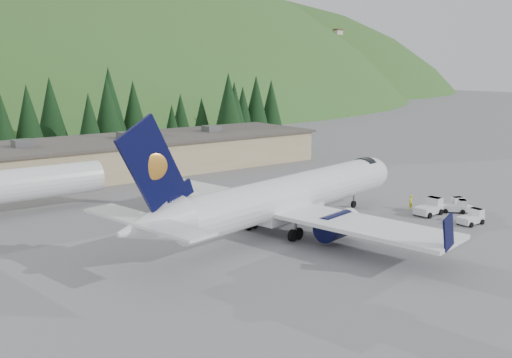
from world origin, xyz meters
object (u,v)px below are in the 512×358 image
object	(u,v)px
baggage_tug_b	(456,207)
terminal_building	(96,158)
baggage_tug_a	(430,207)
airliner	(286,197)
baggage_tug_d	(472,217)
ramp_worker	(411,202)
baggage_tug_c	(460,205)

from	to	relation	value
baggage_tug_b	terminal_building	world-z (taller)	terminal_building
baggage_tug_a	airliner	bearing A→B (deg)	159.22
baggage_tug_b	terminal_building	bearing A→B (deg)	166.17
airliner	baggage_tug_b	world-z (taller)	airliner
baggage_tug_d	airliner	bearing A→B (deg)	150.95
baggage_tug_a	ramp_worker	distance (m)	2.67
baggage_tug_a	baggage_tug_d	bearing A→B (deg)	-91.23
baggage_tug_c	baggage_tug_d	distance (m)	5.57
baggage_tug_b	airliner	bearing A→B (deg)	-148.64
baggage_tug_a	baggage_tug_c	world-z (taller)	baggage_tug_a
airliner	baggage_tug_a	distance (m)	17.19
airliner	baggage_tug_c	distance (m)	21.49
baggage_tug_c	ramp_worker	xyz separation A→B (m)	(-4.09, 3.62, 0.22)
baggage_tug_d	baggage_tug_a	bearing A→B (deg)	94.41
baggage_tug_c	ramp_worker	distance (m)	5.47
baggage_tug_a	ramp_worker	size ratio (longest dim) A/B	2.06
terminal_building	ramp_worker	bearing A→B (deg)	-63.16
baggage_tug_a	terminal_building	bearing A→B (deg)	110.71
airliner	terminal_building	xyz separation A→B (m)	(-3.94, 38.21, -0.67)
baggage_tug_c	baggage_tug_a	bearing A→B (deg)	101.95
baggage_tug_a	baggage_tug_c	distance (m)	4.33
baggage_tug_b	ramp_worker	size ratio (longest dim) A/B	1.73
baggage_tug_c	ramp_worker	size ratio (longest dim) A/B	1.73
terminal_building	airliner	bearing A→B (deg)	-84.11
baggage_tug_b	baggage_tug_c	distance (m)	1.16
airliner	baggage_tug_d	distance (m)	19.39
baggage_tug_a	baggage_tug_b	world-z (taller)	baggage_tug_a
terminal_building	baggage_tug_d	world-z (taller)	terminal_building
baggage_tug_a	baggage_tug_c	bearing A→B (deg)	-17.31
baggage_tug_d	ramp_worker	bearing A→B (deg)	92.30
terminal_building	baggage_tug_d	xyz separation A→B (m)	(20.55, -47.86, -1.95)
baggage_tug_d	ramp_worker	xyz separation A→B (m)	(-0.16, 7.55, 0.16)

